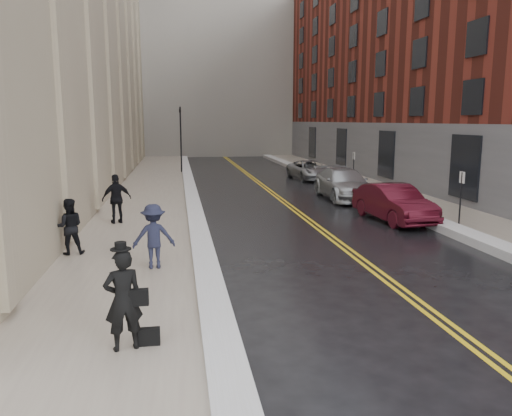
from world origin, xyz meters
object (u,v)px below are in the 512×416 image
object	(u,v)px
pedestrian_c	(117,199)
car_silver_near	(344,184)
car_maroon	(394,203)
pedestrian_a	(69,226)
pedestrian_b	(154,236)
car_silver_far	(310,170)
pedestrian_main	(123,300)

from	to	relation	value
pedestrian_c	car_silver_near	bearing A→B (deg)	-173.97
car_maroon	pedestrian_a	world-z (taller)	pedestrian_a
car_silver_near	pedestrian_b	size ratio (longest dim) A/B	3.12
car_maroon	pedestrian_b	bearing A→B (deg)	-154.37
car_silver_near	car_silver_far	bearing A→B (deg)	87.39
car_maroon	pedestrian_c	bearing A→B (deg)	171.24
car_silver_near	pedestrian_a	distance (m)	15.73
car_silver_far	pedestrian_a	distance (m)	22.85
car_silver_near	pedestrian_c	bearing A→B (deg)	-153.01
pedestrian_a	pedestrian_b	bearing A→B (deg)	134.92
pedestrian_c	pedestrian_a	bearing A→B (deg)	58.82
pedestrian_main	pedestrian_c	distance (m)	11.50
car_silver_near	pedestrian_a	xyz separation A→B (m)	(-12.08, -10.07, 0.20)
pedestrian_main	pedestrian_a	world-z (taller)	pedestrian_main
car_maroon	car_silver_far	xyz separation A→B (m)	(0.45, 15.11, -0.11)
car_silver_far	pedestrian_c	bearing A→B (deg)	-134.76
car_silver_near	car_maroon	bearing A→B (deg)	-88.48
car_silver_far	pedestrian_a	world-z (taller)	pedestrian_a
car_silver_far	pedestrian_main	xyz separation A→B (m)	(-10.33, -25.90, 0.40)
pedestrian_a	pedestrian_main	bearing A→B (deg)	99.07
car_silver_near	pedestrian_a	bearing A→B (deg)	-139.40
pedestrian_a	pedestrian_c	world-z (taller)	pedestrian_c
car_silver_far	pedestrian_b	size ratio (longest dim) A/B	2.69
car_maroon	pedestrian_a	xyz separation A→B (m)	(-12.16, -3.94, 0.23)
car_maroon	car_silver_near	world-z (taller)	car_silver_near
pedestrian_b	pedestrian_c	xyz separation A→B (m)	(-1.70, 6.42, 0.08)
car_maroon	car_silver_far	size ratio (longest dim) A/B	0.98
car_maroon	pedestrian_c	size ratio (longest dim) A/B	2.40
pedestrian_b	car_silver_far	bearing A→B (deg)	-120.05
car_silver_far	pedestrian_main	size ratio (longest dim) A/B	2.62
car_silver_far	car_maroon	bearing A→B (deg)	-97.49
pedestrian_main	pedestrian_b	world-z (taller)	pedestrian_main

